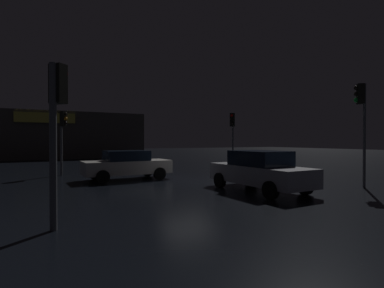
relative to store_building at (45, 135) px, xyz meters
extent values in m
plane|color=black|center=(5.61, -25.71, -2.60)|extent=(120.00, 120.00, 0.00)
cube|color=#4C4742|center=(0.00, 0.01, 0.00)|extent=(21.32, 8.23, 5.19)
cube|color=#E5D84C|center=(0.00, -4.26, 1.77)|extent=(5.70, 0.24, 1.04)
cylinder|color=#595B60|center=(0.34, -20.03, -0.76)|extent=(0.13, 0.13, 3.67)
cube|color=black|center=(0.45, -20.14, 0.65)|extent=(0.41, 0.41, 0.86)
sphere|color=black|center=(0.56, -20.26, 0.90)|extent=(0.20, 0.20, 0.20)
sphere|color=orange|center=(0.56, -20.26, 0.65)|extent=(0.20, 0.20, 0.20)
sphere|color=black|center=(0.56, -20.26, 0.39)|extent=(0.20, 0.20, 0.20)
cylinder|color=#595B60|center=(11.36, -30.90, -0.40)|extent=(0.11, 0.11, 4.40)
cube|color=black|center=(11.25, -30.80, 1.38)|extent=(0.41, 0.41, 0.86)
sphere|color=black|center=(11.13, -30.69, 1.64)|extent=(0.20, 0.20, 0.20)
sphere|color=black|center=(11.13, -30.69, 1.38)|extent=(0.20, 0.20, 0.20)
sphere|color=#19D13F|center=(11.13, -30.69, 1.12)|extent=(0.20, 0.20, 0.20)
cylinder|color=#595B60|center=(-0.66, -31.48, -0.74)|extent=(0.16, 0.16, 3.71)
cube|color=black|center=(-0.54, -31.37, 0.67)|extent=(0.41, 0.41, 0.88)
sphere|color=red|center=(-0.43, -31.27, 0.93)|extent=(0.20, 0.20, 0.20)
sphere|color=black|center=(-0.43, -31.27, 0.67)|extent=(0.20, 0.20, 0.20)
sphere|color=black|center=(-0.43, -31.27, 0.40)|extent=(0.20, 0.20, 0.20)
cylinder|color=#595B60|center=(11.98, -20.51, -0.59)|extent=(0.11, 0.11, 4.02)
cube|color=black|center=(11.86, -20.61, 0.93)|extent=(0.40, 0.41, 0.98)
sphere|color=red|center=(11.73, -20.71, 1.23)|extent=(0.20, 0.20, 0.20)
sphere|color=black|center=(11.73, -20.71, 0.93)|extent=(0.20, 0.20, 0.20)
sphere|color=black|center=(11.73, -20.71, 0.64)|extent=(0.20, 0.20, 0.20)
cube|color=#B7B7BF|center=(6.87, -29.49, -1.94)|extent=(1.86, 4.59, 0.69)
cube|color=black|center=(6.87, -29.51, -1.30)|extent=(1.62, 2.27, 0.58)
cylinder|color=black|center=(5.96, -28.02, -2.29)|extent=(0.24, 0.63, 0.62)
cylinder|color=black|center=(7.68, -27.96, -2.29)|extent=(0.24, 0.63, 0.62)
cylinder|color=black|center=(6.06, -31.01, -2.29)|extent=(0.24, 0.63, 0.62)
cylinder|color=black|center=(7.77, -30.96, -2.29)|extent=(0.24, 0.63, 0.62)
cube|color=silver|center=(3.16, -23.67, -1.95)|extent=(4.37, 1.86, 0.66)
cube|color=black|center=(3.13, -23.67, -1.37)|extent=(2.14, 1.62, 0.50)
cylinder|color=black|center=(1.76, -24.58, -2.28)|extent=(0.63, 0.24, 0.63)
cylinder|color=black|center=(1.71, -22.86, -2.28)|extent=(0.63, 0.24, 0.63)
cylinder|color=black|center=(4.61, -24.49, -2.28)|extent=(0.63, 0.24, 0.63)
cylinder|color=black|center=(4.55, -22.76, -2.28)|extent=(0.63, 0.24, 0.63)
camera|label=1|loc=(-1.02, -38.78, -0.61)|focal=28.14mm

